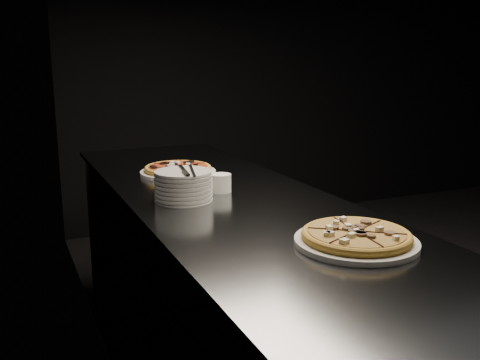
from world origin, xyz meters
name	(u,v)px	position (x,y,z in m)	size (l,w,h in m)	color
wall_left	(122,66)	(-2.50, 0.00, 1.40)	(0.02, 5.00, 2.80)	black
wall_back	(334,61)	(0.00, 2.50, 1.40)	(5.00, 0.02, 2.80)	black
counter	(227,308)	(-2.13, 0.00, 0.46)	(0.74, 2.44, 0.92)	slate
pizza_mushroom	(356,237)	(-2.01, -0.65, 0.94)	(0.40, 0.40, 0.04)	silver
pizza_tomato	(178,170)	(-2.18, 0.44, 0.94)	(0.34, 0.34, 0.04)	silver
plate_stack	(183,186)	(-2.30, 0.00, 0.97)	(0.21, 0.21, 0.11)	silver
cutlery	(187,171)	(-2.29, -0.01, 1.03)	(0.10, 0.21, 0.01)	silver
ramekin	(221,182)	(-2.13, 0.06, 0.96)	(0.08, 0.08, 0.07)	silver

